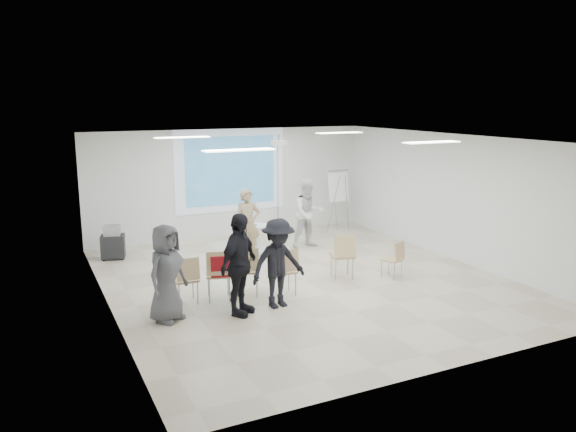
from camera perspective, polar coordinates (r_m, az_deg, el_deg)
name	(u,v)px	position (r m, az deg, el deg)	size (l,w,h in m)	color
floor	(304,282)	(12.09, 1.65, -6.74)	(8.00, 9.00, 0.10)	beige
ceiling	(305,136)	(11.49, 1.75, 8.08)	(8.00, 9.00, 0.10)	white
wall_back	(230,183)	(15.82, -5.91, 3.38)	(8.00, 0.10, 3.00)	silver
wall_left	(103,231)	(10.51, -18.33, -1.41)	(0.10, 9.00, 3.00)	silver
wall_right	(455,197)	(14.00, 16.60, 1.86)	(0.10, 9.00, 3.00)	silver
projection_halo	(231,171)	(15.71, -5.85, 4.61)	(3.20, 0.01, 2.30)	silver
projection_image	(231,171)	(15.70, -5.84, 4.61)	(2.60, 0.01, 1.90)	teal
pedestal_table	(257,237)	(14.10, -3.18, -2.13)	(0.73, 0.73, 0.73)	silver
player_left	(247,219)	(13.52, -4.14, -0.35)	(0.70, 0.47, 1.92)	tan
player_right	(309,210)	(14.51, 2.10, 0.64)	(0.96, 0.77, 1.98)	white
controller_left	(250,205)	(13.75, -3.84, 1.16)	(0.04, 0.11, 0.04)	white
controller_right	(298,196)	(14.58, 1.03, 2.09)	(0.04, 0.11, 0.04)	white
chair_far_left	(187,276)	(10.70, -10.26, -6.06)	(0.44, 0.48, 0.93)	tan
chair_left_mid	(219,271)	(10.77, -7.06, -5.57)	(0.59, 0.61, 1.01)	tan
chair_left_inner	(247,267)	(11.00, -4.18, -5.19)	(0.62, 0.64, 0.99)	tan
chair_center	(285,268)	(11.00, -0.27, -5.28)	(0.47, 0.51, 0.95)	tan
chair_right_inner	(343,253)	(12.03, 5.64, -3.73)	(0.58, 0.60, 0.99)	tan
chair_right_far	(395,257)	(12.27, 10.81, -4.08)	(0.52, 0.53, 0.82)	tan
red_jacket	(222,266)	(10.62, -6.72, -5.11)	(0.42, 0.10, 0.40)	#AC151D
laptop	(247,268)	(11.12, -4.20, -5.31)	(0.36, 0.26, 0.03)	black
audience_left	(239,257)	(9.94, -5.00, -4.20)	(1.23, 0.74, 2.12)	black
audience_mid	(278,258)	(10.30, -1.02, -4.24)	(1.23, 0.67, 1.90)	black
audience_outer	(166,267)	(9.88, -12.27, -5.13)	(0.94, 0.62, 1.92)	#515155
flipchart_easel	(338,186)	(16.28, 5.14, 3.04)	(0.78, 0.59, 1.81)	gray
av_cart	(113,243)	(14.20, -17.37, -2.67)	(0.64, 0.56, 0.82)	black
ceiling_projector	(279,148)	(12.90, -0.94, 6.87)	(0.30, 0.25, 3.00)	white
fluor_panel_nw	(182,137)	(12.64, -10.69, 7.85)	(1.20, 0.30, 0.02)	white
fluor_panel_ne	(339,133)	(14.22, 5.23, 8.42)	(1.20, 0.30, 0.02)	white
fluor_panel_sw	(239,150)	(9.32, -4.99, 6.69)	(1.20, 0.30, 0.02)	white
fluor_panel_se	(432,142)	(11.36, 14.38, 7.27)	(1.20, 0.30, 0.02)	white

